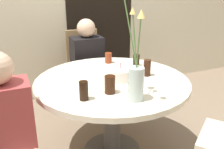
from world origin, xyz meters
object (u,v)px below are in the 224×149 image
(drink_glass_4, at_px, (136,60))
(side_plate, at_px, (158,80))
(flower_vase, at_px, (135,72))
(drink_glass_1, at_px, (147,68))
(chair_near_front, at_px, (84,64))
(drink_glass_3, at_px, (108,58))
(drink_glass_2, at_px, (110,85))
(person_boy, at_px, (88,69))
(person_woman, at_px, (8,138))
(birthday_cake, at_px, (120,74))
(drink_glass_0, at_px, (84,91))

(drink_glass_4, bearing_deg, side_plate, -93.53)
(flower_vase, xyz_separation_m, drink_glass_1, (0.31, 0.36, -0.12))
(chair_near_front, bearing_deg, drink_glass_3, -79.41)
(side_plate, relative_size, drink_glass_4, 1.51)
(side_plate, height_order, drink_glass_2, drink_glass_2)
(flower_vase, bearing_deg, drink_glass_1, 48.83)
(person_boy, bearing_deg, drink_glass_4, -65.69)
(person_woman, bearing_deg, flower_vase, -12.57)
(drink_glass_3, height_order, drink_glass_4, drink_glass_4)
(birthday_cake, bearing_deg, drink_glass_0, -147.14)
(birthday_cake, relative_size, flower_vase, 0.30)
(drink_glass_1, xyz_separation_m, drink_glass_3, (-0.16, 0.46, -0.02))
(drink_glass_0, xyz_separation_m, drink_glass_3, (0.47, 0.69, -0.02))
(drink_glass_0, bearing_deg, flower_vase, -22.29)
(chair_near_front, relative_size, drink_glass_2, 7.18)
(side_plate, height_order, person_boy, person_boy)
(flower_vase, height_order, drink_glass_3, flower_vase)
(birthday_cake, relative_size, person_boy, 0.21)
(drink_glass_2, bearing_deg, chair_near_front, 80.97)
(drink_glass_0, distance_m, person_boy, 1.22)
(side_plate, bearing_deg, drink_glass_3, 106.79)
(side_plate, bearing_deg, drink_glass_0, -172.09)
(chair_near_front, distance_m, person_woman, 1.53)
(flower_vase, height_order, drink_glass_0, flower_vase)
(chair_near_front, height_order, drink_glass_3, chair_near_front)
(side_plate, distance_m, drink_glass_3, 0.63)
(birthday_cake, relative_size, person_woman, 0.21)
(drink_glass_4, xyz_separation_m, person_boy, (-0.28, 0.63, -0.25))
(birthday_cake, distance_m, person_woman, 0.94)
(drink_glass_4, relative_size, person_boy, 0.10)
(side_plate, height_order, drink_glass_4, drink_glass_4)
(birthday_cake, height_order, drink_glass_1, drink_glass_1)
(flower_vase, height_order, drink_glass_4, flower_vase)
(flower_vase, bearing_deg, drink_glass_0, 157.71)
(flower_vase, relative_size, person_boy, 0.71)
(drink_glass_1, distance_m, drink_glass_2, 0.47)
(birthday_cake, xyz_separation_m, drink_glass_4, (0.29, 0.25, 0.01))
(chair_near_front, xyz_separation_m, drink_glass_2, (-0.20, -1.25, 0.25))
(drink_glass_4, xyz_separation_m, person_woman, (-1.18, -0.45, -0.25))
(birthday_cake, bearing_deg, flower_vase, -101.04)
(drink_glass_1, height_order, drink_glass_3, drink_glass_1)
(birthday_cake, distance_m, side_plate, 0.31)
(birthday_cake, distance_m, flower_vase, 0.41)
(chair_near_front, height_order, drink_glass_2, chair_near_front)
(chair_near_front, bearing_deg, birthday_cake, -86.44)
(drink_glass_1, bearing_deg, chair_near_front, 102.03)
(flower_vase, distance_m, person_woman, 0.92)
(person_boy, distance_m, person_woman, 1.39)
(person_boy, bearing_deg, birthday_cake, -90.20)
(drink_glass_0, bearing_deg, drink_glass_3, 55.86)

